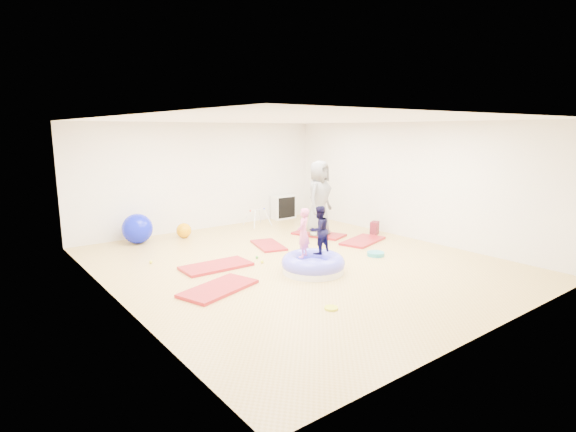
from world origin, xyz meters
TOP-DOWN VIEW (x-y plane):
  - room at (0.00, 0.00)m, footprint 7.01×8.01m
  - gym_mat_front_left at (-2.02, -0.45)m, footprint 1.46×1.04m
  - gym_mat_mid_left at (-1.46, 0.68)m, footprint 1.34×0.68m
  - gym_mat_center_back at (0.28, 1.39)m, footprint 0.82×1.20m
  - gym_mat_right at (2.27, 0.36)m, footprint 1.36×0.95m
  - gym_mat_rear_right at (1.89, 1.50)m, footprint 1.01×1.41m
  - inflatable_cushion at (-0.16, -0.68)m, footprint 1.18×1.18m
  - child_pink at (-0.31, -0.56)m, footprint 0.40×0.37m
  - child_navy at (0.08, -0.56)m, footprint 0.46×0.37m
  - adult_caregiver at (1.82, 1.42)m, footprint 1.05×0.88m
  - infant at (1.69, 1.32)m, footprint 0.36×0.37m
  - ball_pit_balls at (-0.37, 0.47)m, footprint 3.25×2.11m
  - exercise_ball_blue at (-2.00, 3.47)m, footprint 0.70×0.70m
  - exercise_ball_orange at (-0.91, 3.32)m, footprint 0.37×0.37m
  - infant_play_gym at (1.28, 3.35)m, footprint 0.61×0.58m
  - cube_shelf at (2.51, 3.79)m, footprint 0.71×0.35m
  - balance_disc at (1.61, -0.64)m, footprint 0.36×0.36m
  - backpack at (3.10, 0.73)m, footprint 0.33×0.28m
  - yellow_toy at (-1.09, -2.18)m, footprint 0.21×0.21m

SIDE VIEW (x-z plane):
  - yellow_toy at x=-1.09m, z-range 0.00..0.03m
  - gym_mat_center_back at x=0.28m, z-range 0.00..0.05m
  - gym_mat_right at x=2.27m, z-range 0.00..0.05m
  - gym_mat_rear_right at x=1.89m, z-range 0.00..0.05m
  - gym_mat_front_left at x=-2.02m, z-range 0.00..0.06m
  - gym_mat_mid_left at x=-1.46m, z-range 0.00..0.06m
  - ball_pit_balls at x=-0.37m, z-range 0.00..0.07m
  - balance_disc at x=1.61m, z-range 0.00..0.08m
  - inflatable_cushion at x=-0.16m, z-range -0.04..0.33m
  - infant at x=1.69m, z-range 0.06..0.27m
  - backpack at x=3.10m, z-range 0.00..0.33m
  - exercise_ball_orange at x=-0.91m, z-range 0.00..0.37m
  - infant_play_gym at x=1.28m, z-range 0.08..0.55m
  - exercise_ball_blue at x=-2.00m, z-range 0.00..0.70m
  - cube_shelf at x=2.51m, z-range 0.00..0.71m
  - child_pink at x=-0.31m, z-range 0.34..1.26m
  - child_navy at x=0.08m, z-range 0.34..1.26m
  - adult_caregiver at x=1.82m, z-range 0.05..1.88m
  - room at x=0.00m, z-range 0.00..2.80m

